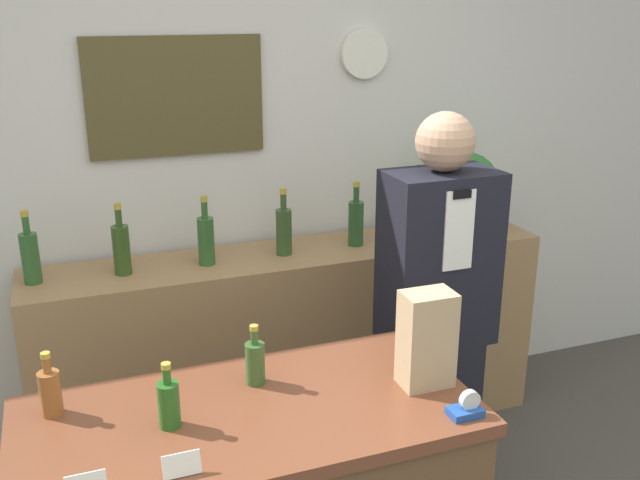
{
  "coord_description": "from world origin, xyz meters",
  "views": [
    {
      "loc": [
        -0.77,
        -1.12,
        1.97
      ],
      "look_at": [
        0.08,
        1.13,
        1.17
      ],
      "focal_mm": 40.0,
      "sensor_mm": 36.0,
      "label": 1
    }
  ],
  "objects_px": {
    "shopkeeper": "(435,325)",
    "paper_bag": "(427,339)",
    "tape_dispenser": "(467,408)",
    "potted_plant": "(465,188)"
  },
  "relations": [
    {
      "from": "paper_bag",
      "to": "tape_dispenser",
      "type": "distance_m",
      "value": 0.22
    },
    {
      "from": "shopkeeper",
      "to": "potted_plant",
      "type": "bearing_deg",
      "value": 52.4
    },
    {
      "from": "potted_plant",
      "to": "tape_dispenser",
      "type": "relative_size",
      "value": 4.34
    },
    {
      "from": "potted_plant",
      "to": "paper_bag",
      "type": "height_order",
      "value": "potted_plant"
    },
    {
      "from": "potted_plant",
      "to": "shopkeeper",
      "type": "bearing_deg",
      "value": -127.6
    },
    {
      "from": "shopkeeper",
      "to": "potted_plant",
      "type": "distance_m",
      "value": 0.93
    },
    {
      "from": "tape_dispenser",
      "to": "shopkeeper",
      "type": "bearing_deg",
      "value": 66.13
    },
    {
      "from": "tape_dispenser",
      "to": "potted_plant",
      "type": "bearing_deg",
      "value": 59.01
    },
    {
      "from": "shopkeeper",
      "to": "tape_dispenser",
      "type": "height_order",
      "value": "shopkeeper"
    },
    {
      "from": "shopkeeper",
      "to": "paper_bag",
      "type": "height_order",
      "value": "shopkeeper"
    }
  ]
}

